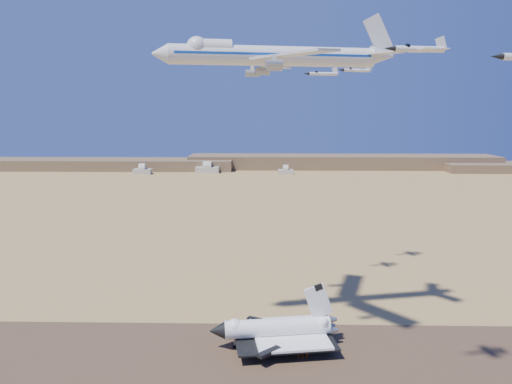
{
  "coord_description": "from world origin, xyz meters",
  "views": [
    {
      "loc": [
        16.83,
        -149.71,
        78.01
      ],
      "look_at": [
        13.26,
        8.0,
        52.46
      ],
      "focal_mm": 35.0,
      "sensor_mm": 36.0,
      "label": 1
    }
  ],
  "objects_px": {
    "carrier_747": "(267,56)",
    "chase_jet_e": "(356,70)",
    "shuttle": "(276,330)",
    "chase_jet_a": "(418,49)",
    "crew_c": "(303,357)",
    "chase_jet_d": "(322,74)",
    "crew_a": "(299,356)",
    "crew_b": "(307,355)"
  },
  "relations": [
    {
      "from": "crew_a",
      "to": "crew_b",
      "type": "bearing_deg",
      "value": -96.98
    },
    {
      "from": "crew_b",
      "to": "chase_jet_e",
      "type": "relative_size",
      "value": 0.12
    },
    {
      "from": "shuttle",
      "to": "carrier_747",
      "type": "relative_size",
      "value": 0.53
    },
    {
      "from": "crew_b",
      "to": "chase_jet_d",
      "type": "distance_m",
      "value": 114.55
    },
    {
      "from": "crew_a",
      "to": "crew_c",
      "type": "relative_size",
      "value": 0.93
    },
    {
      "from": "crew_c",
      "to": "chase_jet_a",
      "type": "height_order",
      "value": "chase_jet_a"
    },
    {
      "from": "crew_a",
      "to": "chase_jet_d",
      "type": "distance_m",
      "value": 115.27
    },
    {
      "from": "chase_jet_a",
      "to": "chase_jet_d",
      "type": "xyz_separation_m",
      "value": [
        -12.33,
        93.88,
        1.13
      ]
    },
    {
      "from": "carrier_747",
      "to": "shuttle",
      "type": "bearing_deg",
      "value": -82.15
    },
    {
      "from": "carrier_747",
      "to": "chase_jet_e",
      "type": "distance_m",
      "value": 79.18
    },
    {
      "from": "crew_c",
      "to": "chase_jet_a",
      "type": "relative_size",
      "value": 0.11
    },
    {
      "from": "crew_a",
      "to": "chase_jet_e",
      "type": "relative_size",
      "value": 0.1
    },
    {
      "from": "chase_jet_e",
      "to": "carrier_747",
      "type": "bearing_deg",
      "value": -137.99
    },
    {
      "from": "crew_a",
      "to": "crew_b",
      "type": "height_order",
      "value": "crew_b"
    },
    {
      "from": "crew_c",
      "to": "chase_jet_d",
      "type": "height_order",
      "value": "chase_jet_d"
    },
    {
      "from": "chase_jet_e",
      "to": "crew_a",
      "type": "bearing_deg",
      "value": -126.3
    },
    {
      "from": "chase_jet_e",
      "to": "crew_c",
      "type": "bearing_deg",
      "value": -125.51
    },
    {
      "from": "carrier_747",
      "to": "crew_b",
      "type": "bearing_deg",
      "value": -65.68
    },
    {
      "from": "crew_a",
      "to": "chase_jet_e",
      "type": "xyz_separation_m",
      "value": [
        30.24,
        86.42,
        95.8
      ]
    },
    {
      "from": "chase_jet_a",
      "to": "crew_b",
      "type": "bearing_deg",
      "value": 118.29
    },
    {
      "from": "shuttle",
      "to": "chase_jet_e",
      "type": "distance_m",
      "value": 125.17
    },
    {
      "from": "chase_jet_d",
      "to": "shuttle",
      "type": "bearing_deg",
      "value": -122.68
    },
    {
      "from": "chase_jet_d",
      "to": "chase_jet_e",
      "type": "xyz_separation_m",
      "value": [
        17.39,
        19.3,
        2.98
      ]
    },
    {
      "from": "crew_b",
      "to": "chase_jet_e",
      "type": "xyz_separation_m",
      "value": [
        27.58,
        85.87,
        95.64
      ]
    },
    {
      "from": "crew_a",
      "to": "crew_c",
      "type": "distance_m",
      "value": 1.26
    },
    {
      "from": "crew_a",
      "to": "chase_jet_a",
      "type": "height_order",
      "value": "chase_jet_a"
    },
    {
      "from": "chase_jet_d",
      "to": "crew_c",
      "type": "bearing_deg",
      "value": -113.59
    },
    {
      "from": "carrier_747",
      "to": "chase_jet_a",
      "type": "relative_size",
      "value": 5.23
    },
    {
      "from": "crew_c",
      "to": "chase_jet_e",
      "type": "height_order",
      "value": "chase_jet_e"
    },
    {
      "from": "chase_jet_a",
      "to": "carrier_747",
      "type": "bearing_deg",
      "value": 117.02
    },
    {
      "from": "carrier_747",
      "to": "crew_c",
      "type": "xyz_separation_m",
      "value": [
        11.74,
        -18.8,
        -95.0
      ]
    },
    {
      "from": "shuttle",
      "to": "chase_jet_a",
      "type": "xyz_separation_m",
      "value": [
        32.23,
        -35.68,
        86.82
      ]
    },
    {
      "from": "crew_c",
      "to": "chase_jet_d",
      "type": "xyz_separation_m",
      "value": [
        11.61,
        67.38,
        92.76
      ]
    },
    {
      "from": "chase_jet_a",
      "to": "chase_jet_d",
      "type": "bearing_deg",
      "value": 86.27
    },
    {
      "from": "carrier_747",
      "to": "chase_jet_d",
      "type": "relative_size",
      "value": 5.33
    },
    {
      "from": "chase_jet_a",
      "to": "chase_jet_d",
      "type": "distance_m",
      "value": 94.69
    },
    {
      "from": "carrier_747",
      "to": "crew_a",
      "type": "height_order",
      "value": "carrier_747"
    },
    {
      "from": "shuttle",
      "to": "chase_jet_e",
      "type": "relative_size",
      "value": 2.69
    },
    {
      "from": "crew_b",
      "to": "crew_c",
      "type": "distance_m",
      "value": 1.65
    },
    {
      "from": "crew_b",
      "to": "chase_jet_d",
      "type": "height_order",
      "value": "chase_jet_d"
    },
    {
      "from": "shuttle",
      "to": "crew_c",
      "type": "distance_m",
      "value": 13.27
    },
    {
      "from": "crew_a",
      "to": "crew_b",
      "type": "xyz_separation_m",
      "value": [
        2.66,
        0.55,
        0.17
      ]
    }
  ]
}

